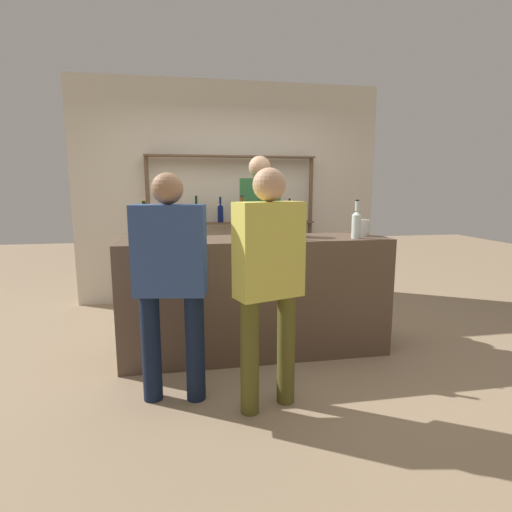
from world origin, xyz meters
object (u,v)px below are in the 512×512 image
counter_bottle_2 (145,224)px  cork_jar (362,228)px  counter_bottle_0 (242,223)px  counter_bottle_3 (273,222)px  counter_bottle_1 (356,224)px  wine_glass (261,225)px  customer_center (269,273)px  ice_bucket (293,224)px  server_behind_counter (260,224)px  customer_left (170,273)px

counter_bottle_2 → cork_jar: counter_bottle_2 is taller
counter_bottle_0 → counter_bottle_3: size_ratio=1.00×
counter_bottle_1 → wine_glass: size_ratio=2.21×
wine_glass → counter_bottle_1: bearing=-12.6°
counter_bottle_2 → wine_glass: (1.00, -0.16, -0.01)m
counter_bottle_1 → customer_center: 1.22m
counter_bottle_3 → customer_center: size_ratio=0.23×
counter_bottle_0 → cork_jar: 1.14m
counter_bottle_2 → ice_bucket: counter_bottle_2 is taller
counter_bottle_3 → customer_center: bearing=-104.3°
counter_bottle_2 → customer_center: 1.42m
customer_center → ice_bucket: bearing=-42.1°
counter_bottle_2 → wine_glass: bearing=-9.2°
counter_bottle_1 → counter_bottle_0: bearing=179.9°
cork_jar → customer_center: bearing=-138.9°
counter_bottle_0 → counter_bottle_3: (0.29, 0.11, -0.00)m
counter_bottle_0 → cork_jar: (1.13, 0.17, -0.07)m
ice_bucket → cork_jar: ice_bucket is taller
customer_center → wine_glass: bearing=-26.4°
cork_jar → server_behind_counter: bearing=130.3°
wine_glass → ice_bucket: bearing=8.2°
customer_center → server_behind_counter: 1.87m
wine_glass → cork_jar: (0.93, -0.01, -0.04)m
counter_bottle_1 → customer_left: customer_left is taller
counter_bottle_0 → counter_bottle_2: (-0.80, 0.34, -0.02)m
counter_bottle_1 → server_behind_counter: (-0.64, 1.08, -0.09)m
counter_bottle_1 → customer_center: (-0.93, -0.76, -0.24)m
counter_bottle_0 → customer_left: bearing=-136.1°
counter_bottle_3 → wine_glass: (-0.09, 0.07, -0.03)m
customer_left → cork_jar: bearing=-57.8°
server_behind_counter → customer_center: bearing=-2.0°
counter_bottle_1 → counter_bottle_2: (-1.80, 0.34, -0.01)m
counter_bottle_0 → customer_center: (0.06, -0.76, -0.25)m
counter_bottle_2 → customer_left: customer_left is taller
counter_bottle_2 → ice_bucket: size_ratio=1.49×
customer_center → counter_bottle_3: bearing=-32.6°
customer_center → counter_bottle_0: bearing=-13.5°
ice_bucket → customer_center: customer_center is taller
wine_glass → ice_bucket: ice_bucket is taller
wine_glass → cork_jar: 0.93m
counter_bottle_0 → counter_bottle_3: counter_bottle_0 is taller
counter_bottle_3 → server_behind_counter: size_ratio=0.20×
server_behind_counter → counter_bottle_3: bearing=3.0°
counter_bottle_1 → wine_glass: counter_bottle_1 is taller
wine_glass → customer_center: 0.97m
counter_bottle_0 → wine_glass: counter_bottle_0 is taller
customer_center → server_behind_counter: bearing=-27.2°
wine_glass → counter_bottle_0: bearing=-137.9°
counter_bottle_2 → customer_center: customer_center is taller
counter_bottle_3 → server_behind_counter: bearing=86.1°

